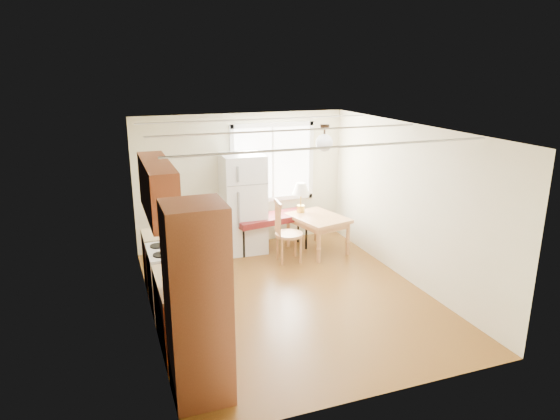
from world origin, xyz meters
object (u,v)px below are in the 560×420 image
refrigerator (243,203)px  bench (272,219)px  chair (283,227)px  dining_table (318,222)px

refrigerator → bench: 0.61m
bench → chair: bearing=-101.5°
refrigerator → chair: size_ratio=1.64×
refrigerator → dining_table: size_ratio=1.47×
refrigerator → bench: refrigerator is taller
dining_table → chair: (-0.79, -0.29, 0.07)m
chair → dining_table: bearing=26.0°
bench → dining_table: (0.77, -0.35, -0.03)m
dining_table → chair: size_ratio=1.12×
dining_table → bench: bearing=141.5°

